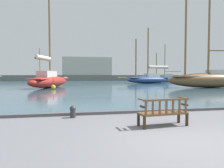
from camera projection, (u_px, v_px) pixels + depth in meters
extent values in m
plane|color=slate|center=(184.00, 141.00, 5.08)|extent=(160.00, 160.00, 0.00)
cube|color=#385666|center=(85.00, 82.00, 48.23)|extent=(100.00, 80.00, 0.08)
cube|color=#4C4C50|center=(137.00, 111.00, 8.85)|extent=(40.00, 0.30, 0.12)
cube|color=#322113|center=(138.00, 120.00, 6.56)|extent=(0.08, 0.08, 0.42)
cube|color=#322113|center=(179.00, 117.00, 6.99)|extent=(0.08, 0.08, 0.42)
cube|color=#322113|center=(144.00, 123.00, 6.13)|extent=(0.08, 0.08, 0.42)
cube|color=#322113|center=(187.00, 120.00, 6.56)|extent=(0.08, 0.08, 0.42)
cube|color=brown|center=(163.00, 113.00, 6.55)|extent=(1.64, 0.67, 0.06)
cube|color=brown|center=(167.00, 100.00, 6.32)|extent=(1.60, 0.20, 0.06)
cube|color=brown|center=(146.00, 108.00, 6.12)|extent=(0.06, 0.05, 0.41)
cube|color=brown|center=(153.00, 108.00, 6.19)|extent=(0.06, 0.05, 0.41)
cube|color=brown|center=(160.00, 108.00, 6.26)|extent=(0.06, 0.05, 0.41)
cube|color=brown|center=(166.00, 107.00, 6.33)|extent=(0.06, 0.05, 0.41)
cube|color=brown|center=(173.00, 107.00, 6.39)|extent=(0.06, 0.05, 0.41)
cube|color=brown|center=(180.00, 106.00, 6.46)|extent=(0.06, 0.05, 0.41)
cube|color=brown|center=(186.00, 106.00, 6.53)|extent=(0.06, 0.05, 0.41)
cube|color=#322113|center=(143.00, 107.00, 6.23)|extent=(0.09, 0.30, 0.06)
cube|color=brown|center=(141.00, 100.00, 6.31)|extent=(0.10, 0.47, 0.04)
cube|color=#322113|center=(185.00, 105.00, 6.67)|extent=(0.09, 0.30, 0.06)
cube|color=brown|center=(183.00, 98.00, 6.74)|extent=(0.10, 0.47, 0.04)
ellipsoid|color=maroon|center=(50.00, 82.00, 25.22)|extent=(5.45, 9.60, 1.49)
cube|color=#C6514C|center=(50.00, 78.00, 25.20)|extent=(4.47, 8.33, 0.08)
cube|color=beige|center=(47.00, 75.00, 24.49)|extent=(2.23, 3.04, 0.88)
cylinder|color=brown|center=(50.00, 36.00, 25.18)|extent=(0.26, 0.26, 10.57)
cylinder|color=brown|center=(43.00, 59.00, 23.53)|extent=(1.37, 3.50, 0.21)
cylinder|color=silver|center=(43.00, 58.00, 23.52)|extent=(1.45, 3.22, 0.42)
cylinder|color=brown|center=(65.00, 78.00, 30.50)|extent=(0.67, 1.46, 0.21)
ellipsoid|color=brown|center=(210.00, 80.00, 24.77)|extent=(11.04, 3.42, 1.83)
cube|color=#997A5B|center=(210.00, 76.00, 24.75)|extent=(9.68, 2.69, 0.08)
cube|color=beige|center=(216.00, 73.00, 24.81)|extent=(2.28, 1.55, 0.77)
cylinder|color=brown|center=(209.00, 21.00, 24.41)|extent=(0.25, 0.25, 13.40)
cylinder|color=brown|center=(224.00, 51.00, 24.78)|extent=(4.04, 0.55, 0.20)
cylinder|color=brown|center=(186.00, 36.00, 24.19)|extent=(0.25, 0.25, 9.70)
ellipsoid|color=silver|center=(40.00, 81.00, 39.57)|extent=(1.83, 5.16, 0.77)
cube|color=white|center=(40.00, 80.00, 39.56)|extent=(1.44, 4.53, 0.08)
cylinder|color=brown|center=(40.00, 64.00, 39.54)|extent=(0.13, 0.13, 6.26)
cylinder|color=brown|center=(38.00, 72.00, 38.26)|extent=(0.40, 2.70, 0.10)
ellipsoid|color=navy|center=(149.00, 80.00, 38.03)|extent=(9.91, 4.68, 1.38)
cube|color=#516B9E|center=(149.00, 78.00, 38.01)|extent=(8.64, 3.78, 0.08)
cube|color=beige|center=(152.00, 75.00, 38.28)|extent=(2.93, 2.01, 0.77)
cylinder|color=brown|center=(148.00, 53.00, 37.70)|extent=(0.27, 0.27, 9.37)
cylinder|color=brown|center=(158.00, 68.00, 38.79)|extent=(4.75, 1.26, 0.21)
cylinder|color=silver|center=(158.00, 67.00, 38.78)|extent=(4.32, 1.36, 0.43)
cylinder|color=brown|center=(136.00, 58.00, 36.71)|extent=(0.27, 0.27, 7.08)
cylinder|color=brown|center=(122.00, 78.00, 35.74)|extent=(1.84, 0.61, 0.21)
ellipsoid|color=navy|center=(165.00, 79.00, 48.11)|extent=(7.74, 2.54, 1.19)
cube|color=#516B9E|center=(165.00, 78.00, 48.10)|extent=(6.79, 1.98, 0.08)
cube|color=beige|center=(168.00, 76.00, 48.14)|extent=(2.05, 1.21, 0.88)
cylinder|color=brown|center=(165.00, 61.00, 47.89)|extent=(0.19, 0.19, 7.94)
cylinder|color=brown|center=(173.00, 71.00, 48.23)|extent=(4.11, 0.49, 0.15)
cylinder|color=brown|center=(156.00, 65.00, 47.72)|extent=(0.19, 0.19, 5.89)
cylinder|color=brown|center=(0.00, 76.00, 43.63)|extent=(0.31, 1.86, 0.18)
cylinder|color=#2D2D33|center=(73.00, 113.00, 7.83)|extent=(0.21, 0.21, 0.35)
sphere|color=#2D2D33|center=(73.00, 109.00, 7.82)|extent=(0.24, 0.24, 0.24)
sphere|color=gold|center=(53.00, 87.00, 22.02)|extent=(0.50, 0.50, 0.50)
cylinder|color=#2D2D33|center=(53.00, 82.00, 21.99)|extent=(0.06, 0.06, 0.70)
cube|color=#66605B|center=(84.00, 78.00, 55.45)|extent=(56.53, 2.40, 1.62)
cube|color=#B7B2A3|center=(87.00, 66.00, 55.50)|extent=(13.55, 2.00, 4.97)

